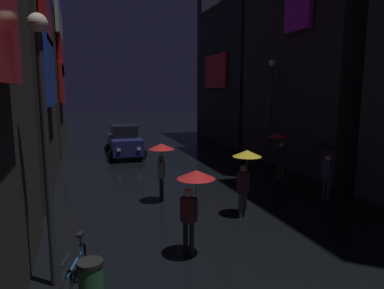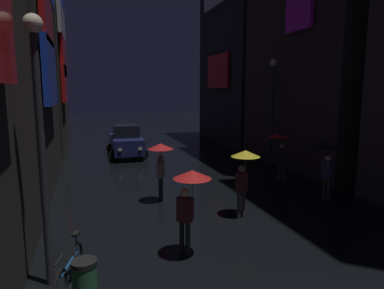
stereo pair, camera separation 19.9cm
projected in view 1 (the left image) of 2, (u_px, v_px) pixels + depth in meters
building_left_far at (25, 46)px, 21.49m from camera, size 4.25×8.14×13.42m
building_right_far at (240, 35)px, 26.04m from camera, size 4.25×8.59×16.34m
pedestrian_foreground_right_yellow at (246, 165)px, 10.61m from camera, size 0.90×0.90×2.12m
pedestrian_near_crossing_red at (161, 156)px, 12.06m from camera, size 0.90×0.90×2.12m
pedestrian_foreground_left_black at (325, 155)px, 12.31m from camera, size 0.90×0.90×2.12m
pedestrian_midstreet_left_red at (194, 189)px, 8.00m from camera, size 0.90×0.90×2.12m
pedestrian_midstreet_centre_red at (279, 143)px, 15.05m from camera, size 0.90×0.90×2.12m
bicycle_parked_at_storefront at (75, 271)px, 6.79m from camera, size 0.50×1.78×0.96m
car_distant at (124, 141)px, 20.62m from camera, size 2.26×4.15×1.92m
streetlamp_right_far at (271, 100)px, 17.59m from camera, size 0.36×0.36×5.53m
streetlamp_left_near at (44, 122)px, 6.49m from camera, size 0.36×0.36×5.34m
trash_bin at (91, 285)px, 6.16m from camera, size 0.46×0.46×0.93m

